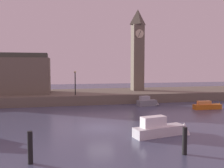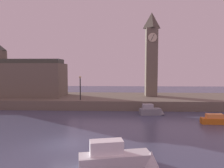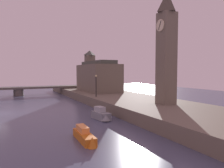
{
  "view_description": "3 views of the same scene",
  "coord_description": "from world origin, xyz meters",
  "px_view_note": "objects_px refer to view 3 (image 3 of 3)",
  "views": [
    {
      "loc": [
        -3.95,
        -23.35,
        6.09
      ],
      "look_at": [
        4.78,
        16.62,
        3.07
      ],
      "focal_mm": 39.11,
      "sensor_mm": 36.0,
      "label": 1
    },
    {
      "loc": [
        4.88,
        -16.89,
        6.44
      ],
      "look_at": [
        3.52,
        17.89,
        3.89
      ],
      "focal_mm": 32.65,
      "sensor_mm": 36.0,
      "label": 2
    },
    {
      "loc": [
        34.41,
        1.3,
        5.99
      ],
      "look_at": [
        4.08,
        15.71,
        4.03
      ],
      "focal_mm": 35.38,
      "sensor_mm": 36.0,
      "label": 3
    }
  ],
  "objects_px": {
    "streetlamp": "(96,83)",
    "clock_tower": "(166,46)",
    "parliament_hall": "(97,76)",
    "boat_patrol_orange": "(85,137)",
    "boat_cruiser_grey": "(102,115)"
  },
  "relations": [
    {
      "from": "parliament_hall",
      "to": "boat_patrol_orange",
      "type": "bearing_deg",
      "value": -23.48
    },
    {
      "from": "clock_tower",
      "to": "parliament_hall",
      "type": "xyz_separation_m",
      "value": [
        -22.98,
        -0.88,
        -4.47
      ]
    },
    {
      "from": "clock_tower",
      "to": "boat_cruiser_grey",
      "type": "relative_size",
      "value": 4.17
    },
    {
      "from": "parliament_hall",
      "to": "boat_patrol_orange",
      "type": "relative_size",
      "value": 2.96
    },
    {
      "from": "streetlamp",
      "to": "boat_patrol_orange",
      "type": "xyz_separation_m",
      "value": [
        18.26,
        -8.1,
        -3.47
      ]
    },
    {
      "from": "boat_patrol_orange",
      "to": "boat_cruiser_grey",
      "type": "relative_size",
      "value": 1.22
    },
    {
      "from": "parliament_hall",
      "to": "streetlamp",
      "type": "xyz_separation_m",
      "value": [
        10.93,
        -4.58,
        -0.93
      ]
    },
    {
      "from": "boat_cruiser_grey",
      "to": "streetlamp",
      "type": "bearing_deg",
      "value": 162.1
    },
    {
      "from": "parliament_hall",
      "to": "boat_cruiser_grey",
      "type": "distance_m",
      "value": 23.63
    },
    {
      "from": "streetlamp",
      "to": "boat_patrol_orange",
      "type": "relative_size",
      "value": 0.87
    },
    {
      "from": "clock_tower",
      "to": "parliament_hall",
      "type": "distance_m",
      "value": 23.42
    },
    {
      "from": "clock_tower",
      "to": "boat_cruiser_grey",
      "type": "height_order",
      "value": "clock_tower"
    },
    {
      "from": "streetlamp",
      "to": "parliament_hall",
      "type": "bearing_deg",
      "value": 157.26
    },
    {
      "from": "streetlamp",
      "to": "clock_tower",
      "type": "bearing_deg",
      "value": 24.38
    },
    {
      "from": "streetlamp",
      "to": "boat_patrol_orange",
      "type": "height_order",
      "value": "streetlamp"
    }
  ]
}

